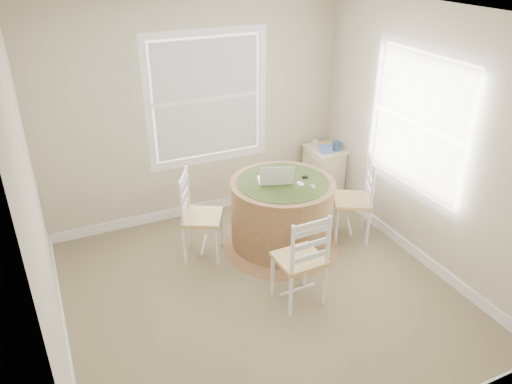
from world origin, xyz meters
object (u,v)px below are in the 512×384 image
round_table (282,212)px  chair_left (202,217)px  chair_right (352,200)px  laptop (275,179)px  chair_near (299,258)px  corner_chest (323,173)px

round_table → chair_left: size_ratio=1.37×
chair_right → laptop: laptop is taller
round_table → chair_near: chair_near is taller
chair_near → corner_chest: 2.18m
chair_right → laptop: (-0.89, 0.17, 0.36)m
corner_chest → chair_right: bearing=-102.8°
round_table → laptop: (-0.07, 0.03, 0.40)m
chair_left → chair_near: size_ratio=1.00×
corner_chest → chair_left: bearing=-161.3°
chair_left → chair_near: bearing=-125.8°
round_table → chair_right: chair_right is taller
round_table → chair_right: bearing=5.6°
chair_left → corner_chest: size_ratio=1.38×
corner_chest → round_table: bearing=-140.9°
chair_near → laptop: 1.01m
chair_right → corner_chest: size_ratio=1.38×
chair_left → corner_chest: 1.98m
round_table → laptop: laptop is taller
chair_right → corner_chest: chair_right is taller
chair_near → laptop: laptop is taller
chair_left → corner_chest: bearing=-44.4°
laptop → corner_chest: laptop is taller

